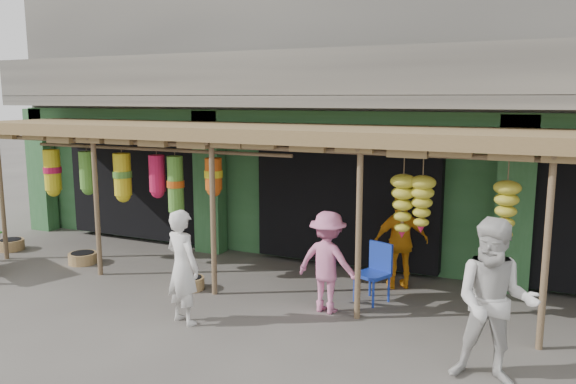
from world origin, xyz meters
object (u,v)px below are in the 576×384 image
at_px(person_vendor, 401,242).
at_px(person_shopper, 328,262).
at_px(blue_chair, 376,269).
at_px(person_right, 495,302).
at_px(person_front, 183,267).

height_order(person_vendor, person_shopper, person_vendor).
distance_m(person_vendor, person_shopper, 1.72).
bearing_deg(blue_chair, person_right, -22.86).
distance_m(blue_chair, person_front, 3.10).
relative_size(person_right, person_vendor, 1.19).
bearing_deg(blue_chair, person_front, -115.07).
relative_size(blue_chair, person_vendor, 0.58).
bearing_deg(person_front, person_shopper, -126.75).
distance_m(person_front, person_shopper, 2.18).
xyz_separation_m(person_front, person_shopper, (1.76, 1.29, -0.06)).
height_order(blue_chair, person_vendor, person_vendor).
height_order(person_front, person_vendor, person_front).
xyz_separation_m(person_front, person_right, (4.26, 0.02, 0.13)).
bearing_deg(person_vendor, person_front, 18.24).
xyz_separation_m(person_vendor, person_shopper, (-0.75, -1.55, -0.03)).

